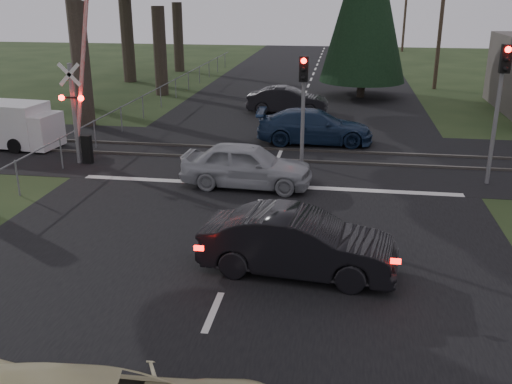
% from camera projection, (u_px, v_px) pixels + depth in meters
% --- Properties ---
extents(ground, '(120.00, 120.00, 0.00)m').
position_uv_depth(ground, '(213.00, 312.00, 11.83)').
color(ground, '#203216').
rests_on(ground, ground).
extents(road, '(14.00, 100.00, 0.01)m').
position_uv_depth(road, '(273.00, 170.00, 21.15)').
color(road, black).
rests_on(road, ground).
extents(rail_corridor, '(120.00, 8.00, 0.01)m').
position_uv_depth(rail_corridor, '(279.00, 155.00, 23.01)').
color(rail_corridor, black).
rests_on(rail_corridor, ground).
extents(stop_line, '(13.00, 0.35, 0.00)m').
position_uv_depth(stop_line, '(266.00, 185.00, 19.47)').
color(stop_line, silver).
rests_on(stop_line, ground).
extents(rail_near, '(120.00, 0.12, 0.10)m').
position_uv_depth(rail_near, '(277.00, 160.00, 22.25)').
color(rail_near, '#59544C').
rests_on(rail_near, ground).
extents(rail_far, '(120.00, 0.12, 0.10)m').
position_uv_depth(rail_far, '(281.00, 149.00, 23.74)').
color(rail_far, '#59544C').
rests_on(rail_far, ground).
extents(crossing_signal, '(1.62, 0.38, 6.96)m').
position_uv_depth(crossing_signal, '(80.00, 111.00, 21.30)').
color(crossing_signal, slate).
rests_on(crossing_signal, ground).
extents(traffic_signal_right, '(0.68, 0.48, 4.70)m').
position_uv_depth(traffic_signal_right, '(503.00, 88.00, 18.47)').
color(traffic_signal_right, slate).
rests_on(traffic_signal_right, ground).
extents(traffic_signal_center, '(0.32, 0.48, 4.10)m').
position_uv_depth(traffic_signal_center, '(303.00, 92.00, 20.70)').
color(traffic_signal_center, slate).
rests_on(traffic_signal_center, ground).
extents(utility_pole_mid, '(1.80, 0.26, 9.00)m').
position_uv_depth(utility_pole_mid, '(442.00, 16.00, 36.98)').
color(utility_pole_mid, '#4C3D2D').
rests_on(utility_pole_mid, ground).
extents(utility_pole_far, '(1.80, 0.26, 9.00)m').
position_uv_depth(utility_pole_far, '(406.00, 6.00, 60.26)').
color(utility_pole_far, '#4C3D2D').
rests_on(utility_pole_far, ground).
extents(fence_left, '(0.10, 36.00, 1.20)m').
position_uv_depth(fence_left, '(169.00, 102.00, 33.91)').
color(fence_left, slate).
rests_on(fence_left, ground).
extents(dark_hatchback, '(4.70, 2.05, 1.50)m').
position_uv_depth(dark_hatchback, '(298.00, 243.00, 13.26)').
color(dark_hatchback, black).
rests_on(dark_hatchback, ground).
extents(silver_car, '(4.51, 2.02, 1.50)m').
position_uv_depth(silver_car, '(247.00, 165.00, 19.17)').
color(silver_car, '#9C9FA4').
rests_on(silver_car, ground).
extents(blue_sedan, '(5.10, 2.29, 1.45)m').
position_uv_depth(blue_sedan, '(315.00, 127.00, 24.68)').
color(blue_sedan, '#162844').
rests_on(blue_sedan, ground).
extents(dark_car_far, '(4.30, 1.51, 1.41)m').
position_uv_depth(dark_car_far, '(288.00, 100.00, 30.63)').
color(dark_car_far, black).
rests_on(dark_car_far, ground).
extents(white_van, '(4.99, 2.23, 1.89)m').
position_uv_depth(white_van, '(4.00, 124.00, 24.06)').
color(white_van, silver).
rests_on(white_van, ground).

